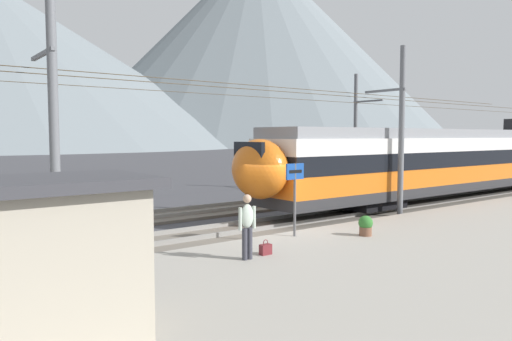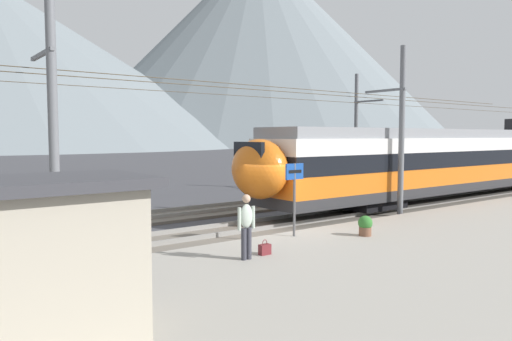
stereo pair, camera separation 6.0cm
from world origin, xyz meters
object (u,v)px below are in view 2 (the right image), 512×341
(train_far_track, at_px, (492,153))
(catenary_mast_mid, at_px, (399,129))
(passenger_walking, at_px, (246,223))
(catenary_mast_west, at_px, (51,106))
(platform_shelter, at_px, (14,266))
(train_near_platform, at_px, (469,159))
(catenary_mast_far_side, at_px, (358,130))
(handbag_beside_passenger, at_px, (265,249))
(platform_sign, at_px, (294,183))
(potted_plant_platform_edge, at_px, (365,225))

(train_far_track, xyz_separation_m, catenary_mast_mid, (-20.03, -6.20, 1.57))
(passenger_walking, bearing_deg, catenary_mast_west, 146.46)
(passenger_walking, height_order, platform_shelter, platform_shelter)
(train_near_platform, bearing_deg, catenary_mast_far_side, 107.30)
(train_near_platform, height_order, catenary_mast_far_side, catenary_mast_far_side)
(catenary_mast_far_side, bearing_deg, train_near_platform, -72.70)
(catenary_mast_far_side, relative_size, platform_shelter, 12.90)
(catenary_mast_mid, bearing_deg, handbag_beside_passenger, -164.33)
(catenary_mast_far_side, bearing_deg, platform_sign, -145.64)
(catenary_mast_west, relative_size, handbag_beside_passenger, 120.64)
(platform_sign, xyz_separation_m, handbag_beside_passenger, (-2.21, -1.31, -1.55))
(catenary_mast_west, bearing_deg, catenary_mast_mid, 0.07)
(catenary_mast_west, relative_size, passenger_walking, 29.28)
(catenary_mast_west, height_order, catenary_mast_mid, catenary_mast_west)
(train_far_track, distance_m, catenary_mast_west, 34.46)
(platform_sign, distance_m, passenger_walking, 3.32)
(potted_plant_platform_edge, relative_size, platform_shelter, 0.17)
(handbag_beside_passenger, bearing_deg, platform_shelter, -159.01)
(catenary_mast_mid, relative_size, catenary_mast_far_side, 1.00)
(passenger_walking, height_order, handbag_beside_passenger, passenger_walking)
(catenary_mast_west, bearing_deg, catenary_mast_far_side, 21.43)
(catenary_mast_west, relative_size, catenary_mast_far_side, 1.00)
(train_near_platform, height_order, platform_shelter, train_near_platform)
(train_near_platform, relative_size, catenary_mast_far_side, 0.62)
(platform_sign, height_order, platform_shelter, platform_shelter)
(catenary_mast_mid, bearing_deg, platform_shelter, -162.07)
(handbag_beside_passenger, bearing_deg, catenary_mast_far_side, 33.87)
(catenary_mast_far_side, xyz_separation_m, platform_shelter, (-22.24, -13.06, -2.26))
(passenger_walking, bearing_deg, catenary_mast_mid, 15.25)
(platform_shelter, bearing_deg, train_far_track, 17.53)
(platform_sign, relative_size, handbag_beside_passenger, 5.64)
(passenger_walking, distance_m, platform_shelter, 6.31)
(catenary_mast_far_side, bearing_deg, catenary_mast_west, -158.57)
(handbag_beside_passenger, bearing_deg, passenger_walking, -170.40)
(train_near_platform, distance_m, platform_shelter, 25.14)
(catenary_mast_far_side, bearing_deg, train_far_track, -7.63)
(train_far_track, distance_m, catenary_mast_far_side, 13.64)
(train_far_track, distance_m, potted_plant_platform_edge, 26.60)
(catenary_mast_mid, distance_m, platform_shelter, 16.57)
(platform_sign, bearing_deg, catenary_mast_far_side, 34.36)
(platform_sign, distance_m, platform_shelter, 9.53)
(platform_sign, bearing_deg, passenger_walking, -153.74)
(train_near_platform, xyz_separation_m, passenger_walking, (-18.40, -4.32, -0.96))
(catenary_mast_far_side, height_order, handbag_beside_passenger, catenary_mast_far_side)
(catenary_mast_mid, bearing_deg, train_far_track, 17.21)
(platform_sign, xyz_separation_m, platform_shelter, (-8.73, -3.82, -0.38))
(passenger_walking, xyz_separation_m, potted_plant_platform_edge, (4.76, 0.12, -0.59))
(train_near_platform, height_order, catenary_mast_mid, catenary_mast_mid)
(catenary_mast_far_side, bearing_deg, potted_plant_platform_edge, -137.85)
(train_far_track, relative_size, catenary_mast_far_side, 0.50)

